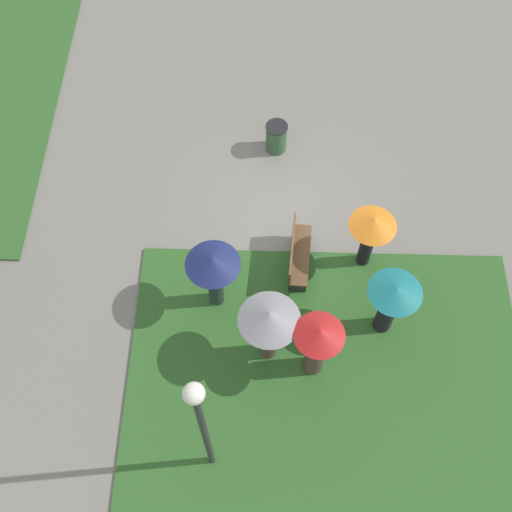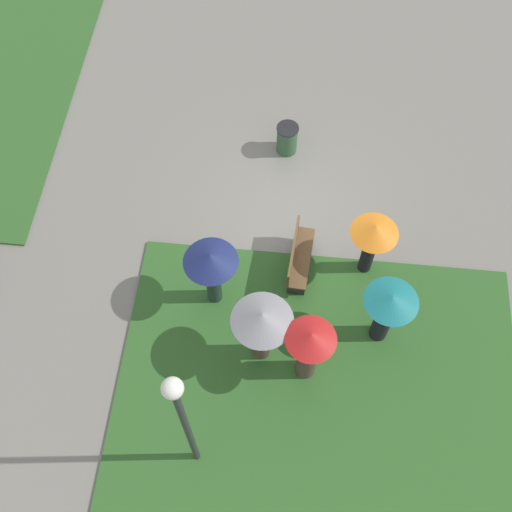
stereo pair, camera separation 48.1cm
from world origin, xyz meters
name	(u,v)px [view 1 (the left image)]	position (x,y,z in m)	size (l,w,h in m)	color
ground_plane	(286,219)	(0.00, 0.00, 0.00)	(90.00, 90.00, 0.00)	slate
lawn_patch_near	(329,471)	(-5.63, -0.83, 0.03)	(9.46, 8.00, 0.06)	#2D5B26
park_bench	(297,254)	(-1.18, -0.23, 0.46)	(1.55, 0.54, 0.90)	brown
lamp_post	(202,421)	(-5.48, 1.37, 2.79)	(0.32, 0.32, 4.34)	#2D2D30
trash_bin	(276,137)	(2.08, 0.25, 0.40)	(0.54, 0.54, 0.80)	#335638
crowd_person_grey	(269,323)	(-3.27, 0.36, 1.48)	(1.18, 1.18, 1.93)	#47382D
crowd_person_orange	(371,229)	(-1.08, -1.70, 1.35)	(0.99, 0.99, 1.76)	black
crowd_person_teal	(391,301)	(-2.63, -2.01, 1.24)	(1.06, 1.06, 1.81)	black
crowd_person_red	(317,344)	(-3.57, -0.55, 1.23)	(0.96, 0.96, 1.91)	#47382D
crowd_person_navy	(213,269)	(-2.11, 1.47, 1.41)	(1.10, 1.10, 1.85)	#1E3328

